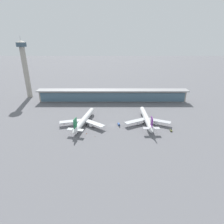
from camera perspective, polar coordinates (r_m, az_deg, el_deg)
ground_plane at (r=174.94m, az=0.02°, el=-3.93°), size 1200.00×1200.00×0.00m
airliner_left_stand at (r=175.50m, az=-8.74°, el=-2.41°), size 42.46×55.96×15.00m
airliner_centre_stand at (r=179.09m, az=10.17°, el=-1.98°), size 43.32×56.24×15.00m
service_truck_near_nose_olive at (r=171.43m, az=17.21°, el=-5.29°), size 1.75×2.89×2.05m
service_truck_under_wing_red at (r=183.56m, az=-14.62°, el=-3.08°), size 3.16×3.28×2.05m
service_truck_mid_apron_blue at (r=174.59m, az=1.84°, el=-3.70°), size 2.46×6.92×2.70m
terminal_building at (r=234.28m, az=-0.06°, el=5.12°), size 183.60×12.80×15.20m
control_tower at (r=267.32m, az=-25.12°, el=12.63°), size 12.00×12.00×76.22m
safety_cone_alpha at (r=161.55m, az=-8.04°, el=-6.43°), size 0.62×0.62×0.70m
safety_cone_bravo at (r=164.22m, az=-11.68°, el=-6.19°), size 0.62×0.62×0.70m
safety_cone_charlie at (r=164.72m, az=-11.82°, el=-6.11°), size 0.62×0.62×0.70m
safety_cone_delta at (r=156.42m, az=-5.38°, el=-7.33°), size 0.62×0.62×0.70m
safety_cone_echo at (r=161.24m, az=-7.92°, el=-6.48°), size 0.62×0.62×0.70m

